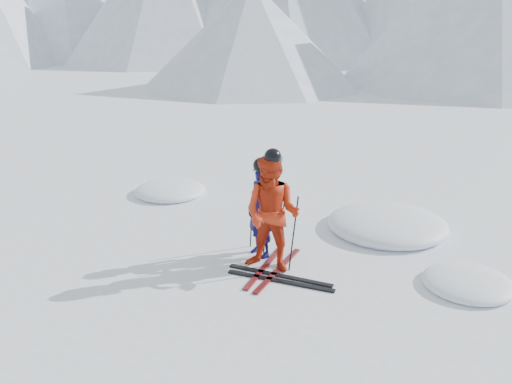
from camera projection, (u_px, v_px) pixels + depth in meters
The scene contains 12 objects.
ground at pixel (318, 290), 7.96m from camera, with size 160.00×160.00×0.00m, color white.
skier_blue at pixel (261, 211), 8.87m from camera, with size 0.58×0.38×1.58m, color #0D0C4D.
skier_red at pixel (272, 214), 8.31m from camera, with size 0.90×0.70×1.86m, color red.
pole_blue_left at pixel (251, 219), 9.23m from camera, with size 0.02×0.02×1.05m, color black.
pole_blue_right at pixel (282, 224), 9.01m from camera, with size 0.02×0.02×1.05m, color black.
pole_red_left at pixel (265, 224), 8.77m from camera, with size 0.02×0.02×1.24m, color black.
pole_red_right at pixel (294, 234), 8.36m from camera, with size 0.02×0.02×1.24m, color black.
ski_worn_left at pixel (265, 266), 8.67m from camera, with size 0.09×1.70×0.03m, color black.
ski_worn_right at pixel (278, 270), 8.54m from camera, with size 0.09×1.70×0.03m, color black.
ski_loose_a at pixel (280, 276), 8.35m from camera, with size 0.09×1.70×0.03m, color black.
ski_loose_b at pixel (280, 281), 8.18m from camera, with size 0.09×1.70×0.03m, color black.
snow_lumps at pixel (337, 226), 10.35m from camera, with size 8.12×3.22×0.49m.
Camera 1 is at (3.32, -6.35, 3.87)m, focal length 38.00 mm.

